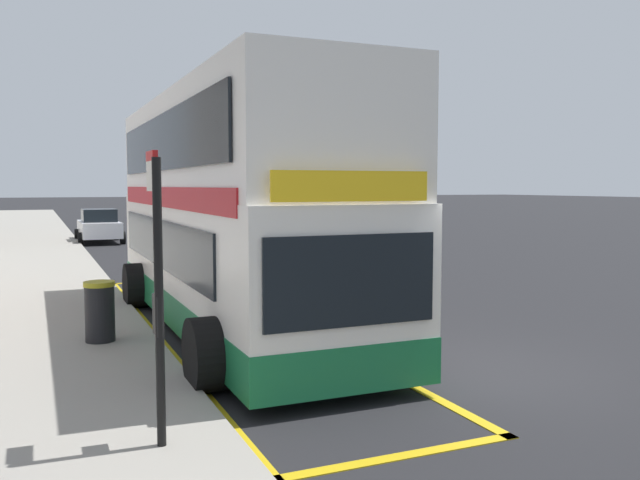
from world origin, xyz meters
The scene contains 9 objects.
ground_plane centered at (0.00, 32.00, 0.00)m, with size 260.00×260.00×0.00m, color black.
pavement_near centered at (-7.00, 32.00, 0.07)m, with size 6.00×76.00×0.14m, color gray.
double_decker_bus centered at (-2.46, 4.48, 2.06)m, with size 3.27×10.53×4.40m.
bus_bay_markings centered at (-2.57, 4.55, 0.01)m, with size 2.85×13.59×0.01m.
bus_stop_sign centered at (-4.79, -1.18, 1.83)m, with size 0.09×0.51×2.93m.
parked_car_white_ahead centered at (-3.04, 25.62, 0.80)m, with size 2.09×4.20×1.62m.
parked_car_silver_kerbside centered at (2.80, 19.19, 0.80)m, with size 2.09×4.20×1.62m.
parked_car_maroon_far centered at (5.05, 45.77, 0.80)m, with size 2.09×4.20×1.62m.
litter_bin centered at (-4.94, 3.66, 0.65)m, with size 0.51×0.51×1.00m.
Camera 1 is at (-5.89, -7.79, 2.72)m, focal length 37.29 mm.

